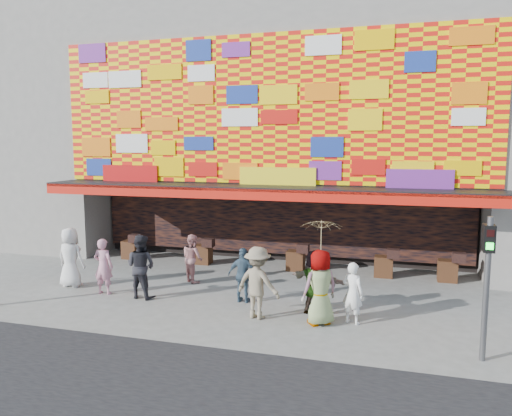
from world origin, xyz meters
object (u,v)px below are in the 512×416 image
object	(u,v)px
ped_e	(243,275)
parasol	(321,238)
signal_right	(487,272)
ped_i	(193,258)
ped_a	(70,257)
ped_d	(258,283)
ped_f	(315,282)
ped_b	(103,266)
ped_g	(320,287)
ped_c	(141,266)
ped_h	(353,293)

from	to	relation	value
ped_e	parasol	world-z (taller)	parasol
signal_right	ped_i	size ratio (longest dim) A/B	1.93
ped_a	parasol	distance (m)	8.13
ped_i	ped_a	bearing A→B (deg)	63.76
ped_d	parasol	world-z (taller)	parasol
signal_right	ped_f	distance (m)	4.33
ped_b	ped_g	world-z (taller)	ped_g
ped_e	ped_a	bearing A→B (deg)	3.01
ped_d	ped_i	distance (m)	3.97
ped_c	ped_e	bearing A→B (deg)	-164.84
ped_b	ped_h	bearing A→B (deg)	175.93
ped_h	ped_f	bearing A→B (deg)	2.73
ped_f	ped_i	world-z (taller)	ped_f
ped_h	ped_i	size ratio (longest dim) A/B	1.00
ped_a	ped_e	size ratio (longest dim) A/B	1.20
ped_e	ped_d	bearing A→B (deg)	126.07
ped_d	ped_h	bearing A→B (deg)	-156.67
ped_g	ped_i	distance (m)	5.27
signal_right	ped_b	distance (m)	10.31
ped_g	ped_i	xyz separation A→B (m)	(-4.55, 2.66, -0.16)
ped_g	ped_i	size ratio (longest dim) A/B	1.21
ped_a	ped_d	bearing A→B (deg)	173.64
ped_a	ped_b	distance (m)	1.46
ped_f	ped_a	bearing A→B (deg)	21.18
signal_right	parasol	world-z (taller)	signal_right
ped_d	ped_f	distance (m)	1.52
ped_a	ped_e	distance (m)	5.62
ped_d	ped_e	world-z (taller)	ped_d
ped_a	ped_g	xyz separation A→B (m)	(7.96, -1.08, 0.01)
ped_c	ped_g	bearing A→B (deg)	179.46
ped_e	ped_f	world-z (taller)	ped_f
signal_right	ped_e	world-z (taller)	signal_right
ped_e	ped_i	xyz separation A→B (m)	(-2.21, 1.54, 0.00)
signal_right	parasol	bearing A→B (deg)	162.62
ped_a	ped_i	world-z (taller)	ped_a
ped_b	ped_h	distance (m)	7.32
ped_g	parasol	xyz separation A→B (m)	(0.00, 0.00, 1.22)
ped_a	parasol	size ratio (longest dim) A/B	0.99
ped_a	ped_h	distance (m)	8.75
ped_c	parasol	xyz separation A→B (m)	(5.31, -0.70, 1.23)
ped_a	ped_g	world-z (taller)	ped_g
ped_a	ped_f	distance (m)	7.72
ped_d	ped_e	distance (m)	1.35
signal_right	ped_i	distance (m)	9.00
signal_right	ped_a	world-z (taller)	signal_right
ped_f	ped_c	bearing A→B (deg)	24.05
ped_b	parasol	world-z (taller)	parasol
ped_i	parasol	size ratio (longest dim) A/B	0.83
ped_b	ped_c	bearing A→B (deg)	178.65
ped_e	parasol	distance (m)	2.94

